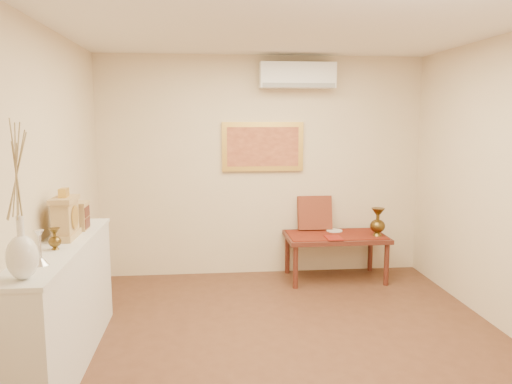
{
  "coord_description": "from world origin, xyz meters",
  "views": [
    {
      "loc": [
        -0.7,
        -3.88,
        1.94
      ],
      "look_at": [
        -0.19,
        1.15,
        1.2
      ],
      "focal_mm": 35.0,
      "sensor_mm": 36.0,
      "label": 1
    }
  ],
  "objects": [
    {
      "name": "brass_urn_tall",
      "position": [
        1.33,
        1.77,
        0.76
      ],
      "size": [
        0.18,
        0.18,
        0.41
      ],
      "primitive_type": null,
      "color": "brown",
      "rests_on": "table_cloth"
    },
    {
      "name": "display_ledge",
      "position": [
        -1.82,
        0.0,
        0.49
      ],
      "size": [
        0.37,
        2.02,
        0.98
      ],
      "color": "silver",
      "rests_on": "floor"
    },
    {
      "name": "plate",
      "position": [
        0.88,
        2.05,
        0.56
      ],
      "size": [
        0.2,
        0.2,
        0.01
      ],
      "primitive_type": "cylinder",
      "color": "silver",
      "rests_on": "table_cloth"
    },
    {
      "name": "wall_back",
      "position": [
        0.0,
        2.25,
        1.35
      ],
      "size": [
        4.0,
        0.02,
        2.7
      ],
      "primitive_type": "cube",
      "color": "beige",
      "rests_on": "ground"
    },
    {
      "name": "wall_front",
      "position": [
        0.0,
        -2.25,
        1.35
      ],
      "size": [
        4.0,
        0.02,
        2.7
      ],
      "primitive_type": "cube",
      "color": "beige",
      "rests_on": "ground"
    },
    {
      "name": "wooden_chest",
      "position": [
        -1.81,
        0.53,
        1.1
      ],
      "size": [
        0.16,
        0.21,
        0.24
      ],
      "color": "tan",
      "rests_on": "display_ledge"
    },
    {
      "name": "cushion",
      "position": [
        0.65,
        2.17,
        0.77
      ],
      "size": [
        0.42,
        0.19,
        0.44
      ],
      "primitive_type": "cube",
      "rotation": [
        -0.21,
        0.0,
        0.0
      ],
      "color": "#5A1217",
      "rests_on": "table_cloth"
    },
    {
      "name": "floor",
      "position": [
        0.0,
        0.0,
        0.0
      ],
      "size": [
        4.5,
        4.5,
        0.0
      ],
      "primitive_type": "plane",
      "color": "brown",
      "rests_on": "ground"
    },
    {
      "name": "brass_urn_small",
      "position": [
        -1.82,
        -0.15,
        1.09
      ],
      "size": [
        0.09,
        0.09,
        0.21
      ],
      "primitive_type": null,
      "color": "brown",
      "rests_on": "display_ledge"
    },
    {
      "name": "mantel_clock",
      "position": [
        -1.83,
        0.2,
        1.15
      ],
      "size": [
        0.17,
        0.36,
        0.41
      ],
      "color": "tan",
      "rests_on": "display_ledge"
    },
    {
      "name": "low_table",
      "position": [
        0.85,
        1.88,
        0.48
      ],
      "size": [
        1.2,
        0.7,
        0.55
      ],
      "color": "#522218",
      "rests_on": "floor"
    },
    {
      "name": "candlestick",
      "position": [
        -1.8,
        -0.54,
        1.1
      ],
      "size": [
        0.11,
        0.11,
        0.24
      ],
      "primitive_type": null,
      "color": "silver",
      "rests_on": "display_ledge"
    },
    {
      "name": "white_vase",
      "position": [
        -1.8,
        -0.84,
        1.47
      ],
      "size": [
        0.19,
        0.19,
        0.99
      ],
      "primitive_type": null,
      "color": "silver",
      "rests_on": "display_ledge"
    },
    {
      "name": "ac_unit",
      "position": [
        0.4,
        2.12,
        2.45
      ],
      "size": [
        0.9,
        0.25,
        0.3
      ],
      "color": "silver",
      "rests_on": "wall_back"
    },
    {
      "name": "menu",
      "position": [
        0.77,
        1.68,
        0.56
      ],
      "size": [
        0.18,
        0.25,
        0.01
      ],
      "primitive_type": "cube",
      "rotation": [
        0.0,
        0.0,
        0.01
      ],
      "color": "maroon",
      "rests_on": "table_cloth"
    },
    {
      "name": "table_cloth",
      "position": [
        0.85,
        1.88,
        0.55
      ],
      "size": [
        1.14,
        0.59,
        0.01
      ],
      "primitive_type": "cube",
      "color": "maroon",
      "rests_on": "low_table"
    },
    {
      "name": "painting",
      "position": [
        0.0,
        2.22,
        1.6
      ],
      "size": [
        1.0,
        0.06,
        0.6
      ],
      "color": "gold",
      "rests_on": "wall_back"
    },
    {
      "name": "ceiling",
      "position": [
        0.0,
        0.0,
        2.7
      ],
      "size": [
        4.5,
        4.5,
        0.0
      ],
      "primitive_type": "plane",
      "rotation": [
        3.14,
        0.0,
        0.0
      ],
      "color": "white",
      "rests_on": "ground"
    },
    {
      "name": "wall_left",
      "position": [
        -2.0,
        0.0,
        1.35
      ],
      "size": [
        0.02,
        4.5,
        2.7
      ],
      "primitive_type": "cube",
      "color": "beige",
      "rests_on": "ground"
    }
  ]
}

